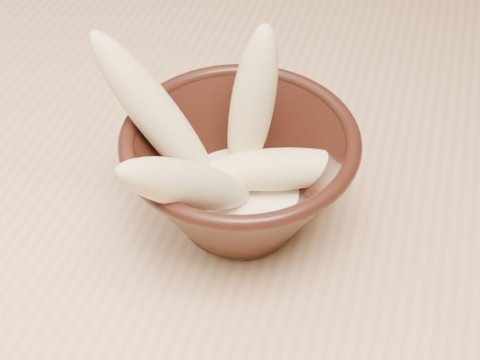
{
  "coord_description": "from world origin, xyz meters",
  "views": [
    {
      "loc": [
        0.24,
        -0.39,
        1.16
      ],
      "look_at": [
        0.13,
        -0.04,
        0.8
      ],
      "focal_mm": 50.0,
      "sensor_mm": 36.0,
      "label": 1
    }
  ],
  "objects": [
    {
      "name": "banana_across",
      "position": [
        0.16,
        -0.03,
        0.81
      ],
      "size": [
        0.13,
        0.07,
        0.04
      ],
      "primitive_type": "ellipsoid",
      "rotation": [
        1.5,
        0.0,
        1.86
      ],
      "color": "#D1B87B",
      "rests_on": "bowl"
    },
    {
      "name": "milk_puddle",
      "position": [
        0.13,
        -0.04,
        0.78
      ],
      "size": [
        0.1,
        0.1,
        0.01
      ],
      "primitive_type": "cylinder",
      "color": "#FDEDCB",
      "rests_on": "bowl"
    },
    {
      "name": "bowl",
      "position": [
        0.13,
        -0.04,
        0.81
      ],
      "size": [
        0.18,
        0.18,
        0.1
      ],
      "rotation": [
        0.0,
        0.0,
        0.0
      ],
      "color": "black",
      "rests_on": "table"
    },
    {
      "name": "banana_upright",
      "position": [
        0.14,
        -0.01,
        0.85
      ],
      "size": [
        0.05,
        0.07,
        0.13
      ],
      "primitive_type": "ellipsoid",
      "rotation": [
        0.22,
        0.0,
        2.72
      ],
      "color": "#D1B87B",
      "rests_on": "bowl"
    },
    {
      "name": "banana_front",
      "position": [
        0.11,
        -0.09,
        0.84
      ],
      "size": [
        0.09,
        0.13,
        0.13
      ],
      "primitive_type": "ellipsoid",
      "rotation": [
        0.82,
        0.0,
        -0.51
      ],
      "color": "#D1B87B",
      "rests_on": "bowl"
    },
    {
      "name": "table",
      "position": [
        0.0,
        0.0,
        0.67
      ],
      "size": [
        1.2,
        0.8,
        0.75
      ],
      "color": "tan",
      "rests_on": "ground"
    },
    {
      "name": "banana_left",
      "position": [
        0.07,
        -0.05,
        0.85
      ],
      "size": [
        0.12,
        0.04,
        0.15
      ],
      "primitive_type": "ellipsoid",
      "rotation": [
        0.6,
        0.0,
        -1.62
      ],
      "color": "#D1B87B",
      "rests_on": "bowl"
    }
  ]
}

